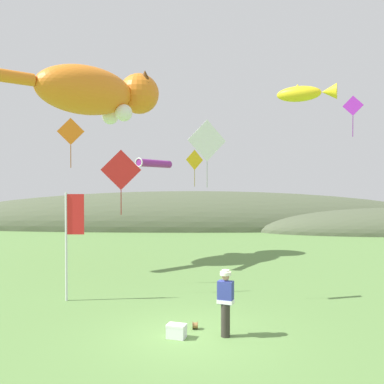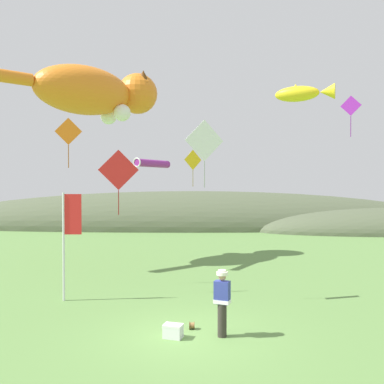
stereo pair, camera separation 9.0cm
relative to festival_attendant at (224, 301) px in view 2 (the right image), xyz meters
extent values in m
plane|color=#5B8442|center=(-0.85, 0.05, -0.95)|extent=(120.00, 120.00, 0.00)
ellipsoid|color=#4C563D|center=(-0.85, 29.78, -0.95)|extent=(51.75, 11.47, 6.73)
cylinder|color=#332D28|center=(0.00, 0.00, -0.51)|extent=(0.24, 0.24, 0.88)
cube|color=navy|center=(0.00, 0.00, 0.23)|extent=(0.46, 0.37, 0.60)
cube|color=white|center=(0.00, 0.00, -0.01)|extent=(0.49, 0.40, 0.10)
sphere|color=tan|center=(0.00, 0.00, 0.64)|extent=(0.20, 0.20, 0.20)
cylinder|color=silver|center=(0.00, 0.00, 0.73)|extent=(0.30, 0.30, 0.09)
cylinder|color=silver|center=(0.00, 0.00, 0.79)|extent=(0.20, 0.20, 0.07)
cylinder|color=olive|center=(-0.80, 0.58, -0.85)|extent=(0.13, 0.16, 0.16)
cylinder|color=brown|center=(-0.87, 0.58, -0.85)|extent=(0.02, 0.21, 0.21)
cylinder|color=brown|center=(-0.73, 0.58, -0.85)|extent=(0.01, 0.21, 0.21)
cube|color=white|center=(-1.30, -0.10, -0.80)|extent=(0.56, 0.45, 0.30)
cube|color=white|center=(-1.30, -0.10, -0.62)|extent=(0.57, 0.46, 0.06)
cylinder|color=silver|center=(-5.24, 3.50, 0.92)|extent=(0.08, 0.08, 3.75)
cube|color=red|center=(-4.92, 3.50, 2.04)|extent=(0.60, 0.03, 1.40)
ellipsoid|color=orange|center=(-6.38, 10.79, 7.91)|extent=(5.79, 5.41, 2.49)
ellipsoid|color=white|center=(-6.19, 10.95, 7.46)|extent=(3.59, 3.30, 1.37)
sphere|color=orange|center=(-3.86, 12.81, 8.15)|extent=(2.24, 2.24, 2.24)
cone|color=#522A0A|center=(-4.25, 13.29, 8.97)|extent=(1.12, 1.12, 0.75)
cone|color=#522A0A|center=(-3.48, 12.33, 8.97)|extent=(1.12, 1.12, 0.75)
sphere|color=white|center=(-5.43, 12.52, 6.85)|extent=(0.90, 0.90, 0.90)
sphere|color=white|center=(-4.48, 11.35, 6.85)|extent=(0.90, 0.90, 0.90)
cylinder|color=orange|center=(-9.49, 8.29, 8.03)|extent=(2.51, 2.18, 0.60)
ellipsoid|color=yellow|center=(4.30, 9.56, 7.46)|extent=(2.27, 1.53, 0.75)
cone|color=yellow|center=(5.61, 9.04, 7.46)|extent=(0.92, 0.95, 0.75)
cone|color=yellow|center=(4.24, 9.58, 7.78)|extent=(0.45, 0.45, 0.35)
sphere|color=black|center=(3.75, 10.06, 7.52)|extent=(0.17, 0.17, 0.17)
cylinder|color=#8C268C|center=(-2.67, 9.27, 4.07)|extent=(1.58, 2.26, 0.36)
torus|color=white|center=(-3.31, 8.23, 4.07)|extent=(0.40, 0.28, 0.44)
cube|color=orange|center=(-5.66, 5.59, 5.16)|extent=(1.06, 0.10, 1.07)
cylinder|color=black|center=(-5.66, 5.60, 5.16)|extent=(0.72, 0.07, 0.02)
cube|color=#A95011|center=(-5.66, 5.59, 4.18)|extent=(0.03, 0.01, 0.90)
cube|color=purple|center=(6.00, 7.09, 6.44)|extent=(0.78, 0.39, 0.86)
cylinder|color=black|center=(6.00, 7.10, 6.44)|extent=(0.53, 0.27, 0.02)
cube|color=#6B1A7C|center=(6.00, 7.09, 5.56)|extent=(0.03, 0.02, 0.90)
cube|color=white|center=(-0.37, 3.35, 4.57)|extent=(1.32, 0.55, 1.42)
cylinder|color=black|center=(-0.37, 3.36, 4.57)|extent=(0.89, 0.37, 0.02)
cube|color=#A9A9A9|center=(-0.37, 3.35, 3.41)|extent=(0.03, 0.02, 0.90)
cube|color=yellow|center=(-0.75, 12.12, 4.41)|extent=(0.94, 0.63, 1.11)
cylinder|color=black|center=(-0.75, 12.14, 4.41)|extent=(0.63, 0.42, 0.02)
cube|color=#A98511|center=(-0.75, 12.12, 3.40)|extent=(0.03, 0.02, 0.90)
cube|color=red|center=(-3.47, 4.28, 3.60)|extent=(1.45, 0.25, 1.47)
cylinder|color=black|center=(-3.47, 4.29, 3.60)|extent=(0.98, 0.17, 0.02)
cube|color=maroon|center=(-3.47, 4.28, 2.42)|extent=(0.03, 0.01, 0.90)
camera|label=1|loc=(-0.89, -11.24, 3.09)|focal=40.00mm
camera|label=2|loc=(-0.80, -11.24, 3.09)|focal=40.00mm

